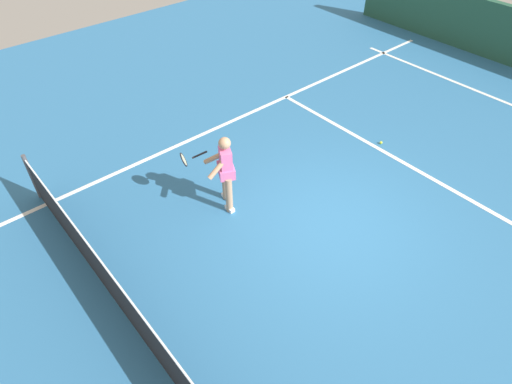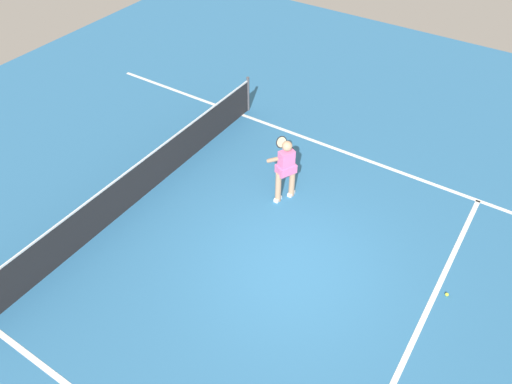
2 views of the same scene
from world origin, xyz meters
TOP-DOWN VIEW (x-y plane):
  - ground_plane at (0.00, 0.00)m, footprint 23.88×23.88m
  - baseline_marking at (0.00, -6.68)m, footprint 8.97×0.10m
  - service_line_marking at (0.00, -2.54)m, footprint 7.97×0.10m
  - sideline_right_marking at (3.98, 0.00)m, footprint 0.10×16.37m
  - court_net at (0.00, 3.85)m, footprint 8.65×0.08m
  - tennis_player at (1.73, 1.18)m, footprint 1.04×0.82m
  - tennis_ball_near at (1.03, -2.73)m, footprint 0.07×0.07m

SIDE VIEW (x-z plane):
  - ground_plane at x=0.00m, z-range 0.00..0.00m
  - baseline_marking at x=0.00m, z-range 0.00..0.01m
  - service_line_marking at x=0.00m, z-range 0.00..0.01m
  - sideline_right_marking at x=3.98m, z-range 0.00..0.01m
  - tennis_ball_near at x=1.03m, z-range 0.00..0.07m
  - court_net at x=0.00m, z-range -0.03..0.98m
  - tennis_player at x=1.73m, z-range 0.07..1.62m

